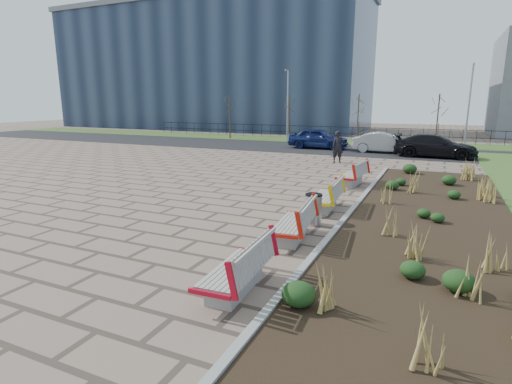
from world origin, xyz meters
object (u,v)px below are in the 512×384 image
at_px(car_black, 435,146).
at_px(lamp_west, 287,106).
at_px(bench_a, 235,266).
at_px(car_blue, 318,138).
at_px(car_silver, 384,143).
at_px(pedestrian, 338,147).
at_px(bench_b, 292,221).
at_px(litter_bin, 313,210).
at_px(bench_d, 352,173).
at_px(lamp_east, 469,108).
at_px(bench_c, 325,195).

xyz_separation_m(car_black, lamp_west, (-12.06, 5.73, 2.30)).
relative_size(bench_a, lamp_west, 0.35).
distance_m(car_blue, lamp_west, 6.21).
distance_m(bench_a, car_silver, 22.54).
relative_size(bench_a, car_silver, 0.51).
bearing_deg(pedestrian, bench_b, -105.89).
relative_size(bench_a, litter_bin, 2.37).
bearing_deg(bench_b, bench_a, -96.12).
bearing_deg(car_blue, bench_a, -167.61).
bearing_deg(litter_bin, car_silver, 91.07).
height_order(bench_a, bench_d, same).
height_order(litter_bin, lamp_east, lamp_east).
xyz_separation_m(bench_b, car_black, (3.06, 18.31, 0.24)).
xyz_separation_m(pedestrian, car_black, (5.09, 4.73, -0.18)).
bearing_deg(bench_a, car_blue, 99.17).
relative_size(litter_bin, lamp_east, 0.15).
bearing_deg(lamp_east, car_black, -108.68).
xyz_separation_m(bench_d, lamp_west, (-9.00, 16.48, 2.54)).
bearing_deg(bench_c, car_silver, 87.60).
height_order(bench_b, pedestrian, pedestrian).
distance_m(bench_c, lamp_west, 22.85).
height_order(bench_a, lamp_east, lamp_east).
relative_size(litter_bin, lamp_west, 0.15).
bearing_deg(car_black, litter_bin, 172.47).
relative_size(bench_b, car_blue, 0.47).
bearing_deg(car_silver, lamp_east, -47.26).
xyz_separation_m(bench_c, pedestrian, (-2.03, 10.38, 0.41)).
relative_size(bench_d, car_blue, 0.47).
xyz_separation_m(litter_bin, pedestrian, (-2.16, 12.11, 0.47)).
height_order(bench_d, lamp_east, lamp_east).
bearing_deg(lamp_west, litter_bin, -67.98).
xyz_separation_m(bench_b, bench_d, (0.00, 7.56, 0.00)).
xyz_separation_m(litter_bin, lamp_west, (-9.13, 22.58, 2.60)).
distance_m(bench_b, lamp_east, 24.69).
distance_m(bench_d, lamp_east, 17.41).
relative_size(bench_a, bench_c, 1.00).
bearing_deg(lamp_west, bench_c, -66.65).
distance_m(bench_a, lamp_east, 27.79).
relative_size(bench_d, litter_bin, 2.37).
bearing_deg(litter_bin, bench_b, -95.14).
xyz_separation_m(bench_d, litter_bin, (0.13, -6.09, -0.06)).
distance_m(bench_a, pedestrian, 16.88).
bearing_deg(car_black, lamp_east, -16.35).
relative_size(bench_d, pedestrian, 1.15).
bearing_deg(pedestrian, car_silver, 48.11).
relative_size(car_silver, lamp_west, 0.69).
bearing_deg(litter_bin, pedestrian, 100.11).
relative_size(bench_b, car_black, 0.42).
relative_size(bench_d, car_black, 0.42).
bearing_deg(car_blue, bench_c, -163.18).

